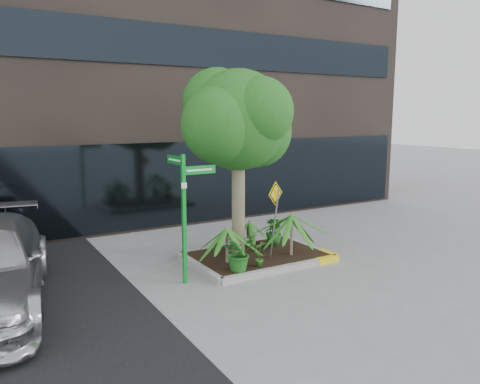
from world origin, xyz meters
TOP-DOWN VIEW (x-y plane):
  - ground at (0.00, 0.00)m, footprint 80.00×80.00m
  - building at (0.50, 8.50)m, footprint 18.00×8.00m
  - planter at (0.23, 0.27)m, footprint 3.35×2.36m
  - tree at (-0.12, 0.69)m, footprint 3.11×2.76m
  - palm_front at (0.87, -0.20)m, footprint 1.19×1.19m
  - palm_left at (-0.77, 0.09)m, footprint 0.97×0.97m
  - palm_back at (0.39, 0.94)m, footprint 0.78×0.78m
  - shrub_a at (-0.82, -0.54)m, footprint 0.90×0.90m
  - shrub_b at (1.00, 0.74)m, footprint 0.58×0.58m
  - shrub_c at (-0.29, -0.55)m, footprint 0.36×0.36m
  - shrub_d at (1.02, 0.80)m, footprint 0.54×0.54m
  - street_sign_post at (-1.95, -0.25)m, footprint 0.81×0.80m
  - cattle_sign at (0.36, -0.21)m, footprint 0.53×0.26m

SIDE VIEW (x-z plane):
  - ground at x=0.00m, z-range 0.00..0.00m
  - planter at x=0.23m, z-range 0.03..0.18m
  - shrub_c at x=-0.29m, z-range 0.15..0.75m
  - shrub_d at x=1.02m, z-range 0.15..0.85m
  - shrub_b at x=1.00m, z-range 0.15..0.88m
  - shrub_a at x=-0.82m, z-range 0.15..0.97m
  - palm_back at x=0.39m, z-range 0.36..1.22m
  - palm_left at x=-0.77m, z-range 0.42..1.49m
  - palm_front at x=0.87m, z-range 0.48..1.80m
  - cattle_sign at x=0.36m, z-range 0.48..2.32m
  - street_sign_post at x=-1.95m, z-range 0.32..3.06m
  - tree at x=-0.12m, z-range 1.07..5.74m
  - building at x=0.50m, z-range 0.00..15.00m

